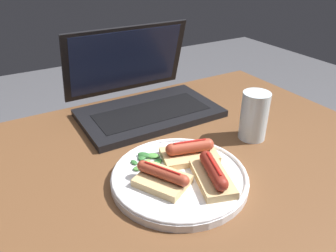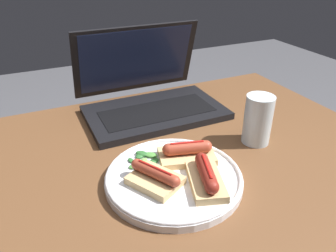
% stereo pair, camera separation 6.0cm
% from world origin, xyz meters
% --- Properties ---
extents(desk, '(1.06, 0.77, 0.72)m').
position_xyz_m(desk, '(0.00, 0.00, 0.64)').
color(desk, brown).
rests_on(desk, ground_plane).
extents(laptop, '(0.37, 0.28, 0.22)m').
position_xyz_m(laptop, '(0.07, 0.26, 0.76)').
color(laptop, black).
rests_on(laptop, desk).
extents(plate, '(0.27, 0.27, 0.02)m').
position_xyz_m(plate, '(-0.01, -0.06, 0.73)').
color(plate, silver).
rests_on(plate, desk).
extents(sausage_toast_left, '(0.13, 0.10, 0.04)m').
position_xyz_m(sausage_toast_left, '(0.04, -0.02, 0.75)').
color(sausage_toast_left, tan).
rests_on(sausage_toast_left, plate).
extents(sausage_toast_middle, '(0.11, 0.12, 0.04)m').
position_xyz_m(sausage_toast_middle, '(-0.05, -0.06, 0.75)').
color(sausage_toast_middle, tan).
rests_on(sausage_toast_middle, plate).
extents(sausage_toast_right, '(0.09, 0.13, 0.04)m').
position_xyz_m(sausage_toast_right, '(0.03, -0.11, 0.75)').
color(sausage_toast_right, tan).
rests_on(sausage_toast_right, plate).
extents(salad_pile, '(0.07, 0.08, 0.01)m').
position_xyz_m(salad_pile, '(-0.05, 0.01, 0.74)').
color(salad_pile, '#709E4C').
rests_on(salad_pile, plate).
extents(drinking_glass, '(0.06, 0.06, 0.12)m').
position_xyz_m(drinking_glass, '(0.23, 0.00, 0.78)').
color(drinking_glass, silver).
rests_on(drinking_glass, desk).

